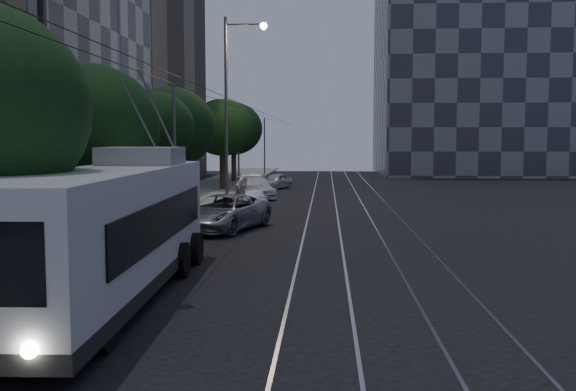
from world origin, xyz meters
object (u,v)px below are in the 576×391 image
at_px(pickup_silver, 223,213).
at_px(car_white_c, 252,184).
at_px(car_white_d, 276,181).
at_px(car_white_b, 256,188).
at_px(trolleybus, 110,230).
at_px(streetlamp_near, 49,53).
at_px(streetlamp_far, 233,92).
at_px(car_white_a, 253,199).

distance_m(pickup_silver, car_white_c, 18.17).
bearing_deg(car_white_d, car_white_b, -72.12).
distance_m(trolleybus, car_white_b, 26.17).
distance_m(pickup_silver, streetlamp_near, 12.69).
bearing_deg(streetlamp_near, car_white_c, 87.41).
height_order(car_white_b, streetlamp_near, streetlamp_near).
relative_size(car_white_b, streetlamp_far, 0.42).
height_order(car_white_a, streetlamp_far, streetlamp_far).
distance_m(car_white_c, streetlamp_far, 7.29).
relative_size(car_white_b, streetlamp_near, 0.49).
relative_size(trolleybus, pickup_silver, 2.25).
bearing_deg(streetlamp_near, car_white_a, 81.79).
xyz_separation_m(pickup_silver, car_white_d, (0.44, 22.53, -0.14)).
height_order(car_white_b, car_white_c, car_white_c).
distance_m(car_white_a, streetlamp_far, 9.56).
bearing_deg(car_white_a, car_white_c, 85.06).
height_order(trolleybus, car_white_a, trolleybus).
relative_size(car_white_b, car_white_c, 1.12).
xyz_separation_m(car_white_a, car_white_d, (0.00, 15.28, -0.02)).
height_order(pickup_silver, streetlamp_near, streetlamp_near).
bearing_deg(car_white_a, pickup_silver, -105.48).
bearing_deg(car_white_c, car_white_b, -76.74).
height_order(trolleybus, streetlamp_near, streetlamp_near).
bearing_deg(trolleybus, car_white_a, 84.21).
relative_size(pickup_silver, streetlamp_far, 0.47).
bearing_deg(car_white_c, trolleybus, -87.28).
bearing_deg(trolleybus, car_white_b, 86.82).
bearing_deg(car_white_d, car_white_a, -67.17).
height_order(car_white_d, streetlamp_near, streetlamp_near).
bearing_deg(streetlamp_near, pickup_silver, 78.82).
bearing_deg(streetlamp_far, car_white_b, 14.95).
relative_size(streetlamp_near, streetlamp_far, 0.84).
bearing_deg(streetlamp_near, car_white_d, 85.46).
height_order(pickup_silver, car_white_b, pickup_silver).
height_order(car_white_a, streetlamp_near, streetlamp_near).
bearing_deg(streetlamp_near, trolleybus, -5.70).
height_order(car_white_c, car_white_d, car_white_c).
height_order(pickup_silver, car_white_c, pickup_silver).
xyz_separation_m(pickup_silver, streetlamp_near, (-2.25, -11.40, 5.09)).
xyz_separation_m(car_white_a, car_white_c, (-1.35, 10.90, 0.07)).
bearing_deg(car_white_b, streetlamp_near, -112.43).
relative_size(car_white_a, streetlamp_far, 0.32).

